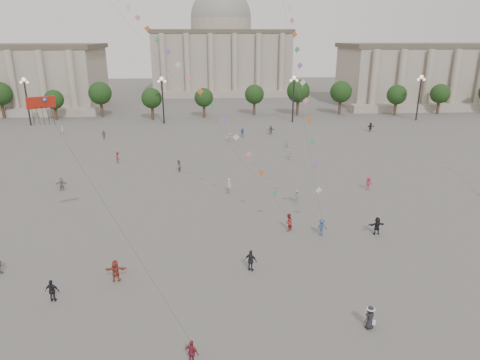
{
  "coord_description": "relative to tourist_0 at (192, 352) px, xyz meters",
  "views": [
    {
      "loc": [
        -4.02,
        -28.76,
        19.5
      ],
      "look_at": [
        -1.28,
        12.0,
        5.59
      ],
      "focal_mm": 32.0,
      "sensor_mm": 36.0,
      "label": 1
    }
  ],
  "objects": [
    {
      "name": "person_crowd_4",
      "position": [
        4.89,
        58.15,
        -0.01
      ],
      "size": [
        1.63,
        1.16,
        1.69
      ],
      "primitive_type": "imported",
      "rotation": [
        0.0,
        0.0,
        3.61
      ],
      "color": "white",
      "rests_on": "ground"
    },
    {
      "name": "person_crowd_17",
      "position": [
        -13.61,
        45.35,
        0.08
      ],
      "size": [
        1.11,
        1.38,
        1.86
      ],
      "primitive_type": "imported",
      "rotation": [
        0.0,
        0.0,
        1.98
      ],
      "color": "maroon",
      "rests_on": "ground"
    },
    {
      "name": "person_crowd_10",
      "position": [
        -29.2,
        67.11,
        0.04
      ],
      "size": [
        0.59,
        0.74,
        1.79
      ],
      "primitive_type": "imported",
      "rotation": [
        0.0,
        0.0,
        1.84
      ],
      "color": "beige",
      "rests_on": "ground"
    },
    {
      "name": "lamp_post_far_east",
      "position": [
        50.54,
        77.01,
        6.5
      ],
      "size": [
        2.0,
        0.9,
        10.65
      ],
      "color": "#262628",
      "rests_on": "ground"
    },
    {
      "name": "lamp_post_mid_east",
      "position": [
        20.54,
        77.01,
        6.5
      ],
      "size": [
        2.0,
        0.9,
        10.65
      ],
      "color": "#262628",
      "rests_on": "ground"
    },
    {
      "name": "person_crowd_19",
      "position": [
        -18.41,
        32.75,
        0.01
      ],
      "size": [
        1.61,
        0.53,
        1.73
      ],
      "primitive_type": "imported",
      "rotation": [
        0.0,
        0.0,
        0.01
      ],
      "color": "slate",
      "rests_on": "ground"
    },
    {
      "name": "kite_flyer_0",
      "position": [
        9.31,
        18.64,
        0.09
      ],
      "size": [
        1.14,
        1.17,
        1.89
      ],
      "primitive_type": "imported",
      "rotation": [
        0.0,
        0.0,
        4.01
      ],
      "color": "maroon",
      "rests_on": "ground"
    },
    {
      "name": "person_crowd_3",
      "position": [
        18.22,
        17.16,
        0.08
      ],
      "size": [
        1.79,
        0.71,
        1.88
      ],
      "primitive_type": "imported",
      "rotation": [
        0.0,
        0.0,
        3.23
      ],
      "color": "black",
      "rests_on": "ground"
    },
    {
      "name": "person_crowd_8",
      "position": [
        22.07,
        30.33,
        0.03
      ],
      "size": [
        1.24,
        0.85,
        1.77
      ],
      "primitive_type": "imported",
      "rotation": [
        0.0,
        0.0,
        0.18
      ],
      "color": "#9B2A40",
      "rests_on": "ground"
    },
    {
      "name": "person_crowd_6",
      "position": [
        11.68,
        26.25,
        0.02
      ],
      "size": [
        1.17,
        0.72,
        1.75
      ],
      "primitive_type": "imported",
      "rotation": [
        0.0,
        0.0,
        6.22
      ],
      "color": "slate",
      "rests_on": "ground"
    },
    {
      "name": "kite_flyer_1",
      "position": [
        12.5,
        17.27,
        0.04
      ],
      "size": [
        1.32,
        1.02,
        1.8
      ],
      "primitive_type": "imported",
      "rotation": [
        0.0,
        0.0,
        0.34
      ],
      "color": "navy",
      "rests_on": "ground"
    },
    {
      "name": "ground",
      "position": [
        5.54,
        7.01,
        -0.85
      ],
      "size": [
        360.0,
        360.0,
        0.0
      ],
      "primitive_type": "plane",
      "color": "#5A5754",
      "rests_on": "ground"
    },
    {
      "name": "person_crowd_20",
      "position": [
        -3.51,
        39.78,
        0.08
      ],
      "size": [
        1.08,
        1.15,
        1.87
      ],
      "primitive_type": "imported",
      "rotation": [
        0.0,
        0.0,
        5.27
      ],
      "color": "slate",
      "rests_on": "ground"
    },
    {
      "name": "dragon_kite",
      "position": [
        -12.04,
        13.75,
        12.63
      ],
      "size": [
        7.22,
        7.7,
        22.46
      ],
      "color": "red",
      "rests_on": "ground"
    },
    {
      "name": "person_crowd_0",
      "position": [
        7.65,
        62.58,
        0.02
      ],
      "size": [
        1.06,
        0.49,
        1.76
      ],
      "primitive_type": "imported",
      "rotation": [
        0.0,
        0.0,
        0.06
      ],
      "color": "#374B7D",
      "rests_on": "ground"
    },
    {
      "name": "person_crowd_12",
      "position": [
        13.63,
        64.12,
        0.07
      ],
      "size": [
        1.78,
        0.85,
        1.84
      ],
      "primitive_type": "imported",
      "rotation": [
        0.0,
        0.0,
        2.95
      ],
      "color": "slate",
      "rests_on": "ground"
    },
    {
      "name": "kite_train_west",
      "position": [
        -9.3,
        37.94,
        21.96
      ],
      "size": [
        35.5,
        36.28,
        64.6
      ],
      "color": "#3F3F3F",
      "rests_on": "ground"
    },
    {
      "name": "hat_person",
      "position": [
        12.23,
        2.62,
        0.05
      ],
      "size": [
        1.01,
        0.9,
        1.73
      ],
      "color": "black",
      "rests_on": "ground"
    },
    {
      "name": "lamp_post_mid_west",
      "position": [
        -9.46,
        77.01,
        6.5
      ],
      "size": [
        2.0,
        0.9,
        10.65
      ],
      "color": "#262628",
      "rests_on": "ground"
    },
    {
      "name": "tourist_4",
      "position": [
        -10.95,
        7.39,
        0.06
      ],
      "size": [
        1.11,
        0.54,
        1.84
      ],
      "primitive_type": "imported",
      "rotation": [
        0.0,
        0.0,
        3.05
      ],
      "color": "black",
      "rests_on": "ground"
    },
    {
      "name": "tree_row",
      "position": [
        5.54,
        85.01,
        4.54
      ],
      "size": [
        137.12,
        5.12,
        8.0
      ],
      "color": "#3D2D1E",
      "rests_on": "ground"
    },
    {
      "name": "lamp_post_far_west",
      "position": [
        -39.46,
        77.01,
        6.5
      ],
      "size": [
        2.0,
        0.9,
        10.65
      ],
      "color": "#262628",
      "rests_on": "ground"
    },
    {
      "name": "tourist_2",
      "position": [
        -6.7,
        10.0,
        0.09
      ],
      "size": [
        1.78,
        0.64,
        1.89
      ],
      "primitive_type": "imported",
      "rotation": [
        0.0,
        0.0,
        3.19
      ],
      "color": "#993C29",
      "rests_on": "ground"
    },
    {
      "name": "person_crowd_18",
      "position": [
        15.04,
        53.13,
        -0.09
      ],
      "size": [
        0.61,
        0.66,
        1.52
      ],
      "primitive_type": "imported",
      "rotation": [
        0.0,
        0.0,
        4.13
      ],
      "color": "slate",
      "rests_on": "ground"
    },
    {
      "name": "person_crowd_7",
      "position": [
        14.31,
        45.57,
        -0.04
      ],
      "size": [
        1.49,
        1.3,
        1.63
      ],
      "primitive_type": "imported",
      "rotation": [
        0.0,
        0.0,
        2.49
      ],
      "color": "silver",
      "rests_on": "ground"
    },
    {
      "name": "tourist_1",
      "position": [
        4.66,
        10.87,
        0.12
      ],
      "size": [
        1.22,
        0.99,
        1.94
      ],
      "primitive_type": "imported",
      "rotation": [
        0.0,
        0.0,
        2.61
      ],
      "color": "black",
      "rests_on": "ground"
    },
    {
      "name": "tourist_0",
      "position": [
        0.0,
        0.0,
        0.0
      ],
      "size": [
        1.07,
        0.9,
        1.71
      ],
      "primitive_type": "imported",
      "rotation": [
        0.0,
        0.0,
        2.56
      ],
      "color": "maroon",
      "rests_on": "ground"
    },
    {
      "name": "hall_central",
      "position": [
        5.54,
        136.23,
        13.38
      ],
      "size": [
        48.3,
        34.3,
        35.5
      ],
      "color": "#9F9486",
      "rests_on": "ground"
    },
    {
      "name": "person_crowd_13",
      "position": [
        3.62,
        30.53,
        0.11
      ],
      "size": [
        0.79,
        0.84,
        1.93
      ],
      "primitive_type": "imported",
      "rotation": [
        0.0,
        0.0,
        2.22
      ],
      "color": "beige",
      "rests_on": "ground"
    },
    {
      "name": "person_crowd_9",
      "position": [
        35.17,
        65.61,
        0.11
      ],
      "size": [
        1.87,
        1.07,
        1.92
      ],
      "primitive_type": "imported",
      "rotation": [
        0.0,
        0.0,
        0.3
      ],
      "color": "black",
      "rests_on": "ground"
    },
    {
      "name": "person_crowd_16",
      "position": [
        -19.66,
        61.93,
        0.07
      ],
      "size": [
        1.17,
        0.77,
        1.85
      ],
      "primitive_type": "imported",
      "rotation": [
        0.0,
        0.0,
        0.32
      ],
      "color": "slate",
      "rests_on": "ground"
    }
  ]
}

